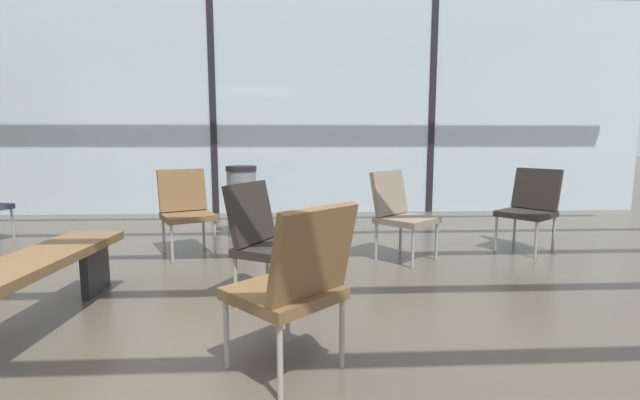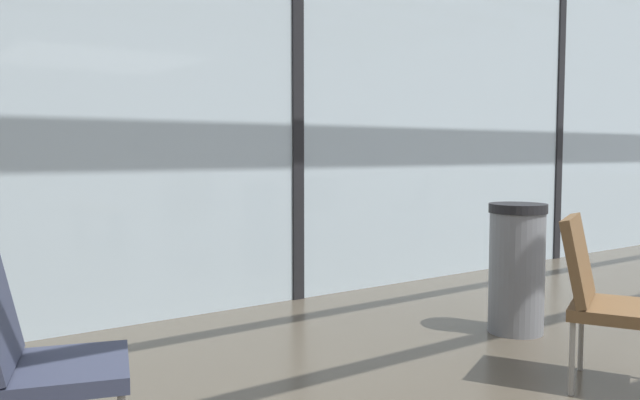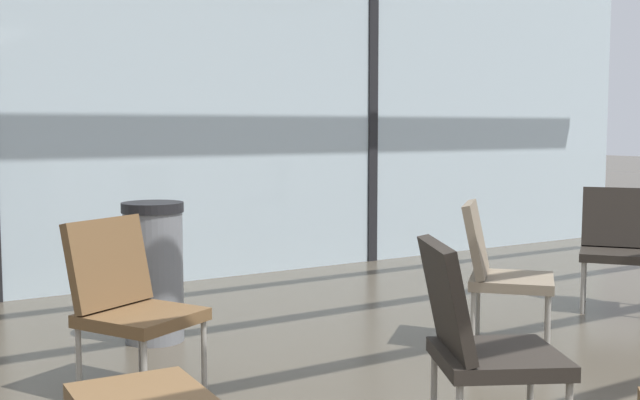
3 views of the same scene
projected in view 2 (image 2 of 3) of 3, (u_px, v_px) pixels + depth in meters
name	position (u px, v px, depth m)	size (l,w,h in m)	color
glass_curtain_wall	(295.00, 88.00, 5.25)	(14.00, 0.08, 3.43)	silver
window_mullion_1	(295.00, 88.00, 5.25)	(0.10, 0.12, 3.43)	black
window_mullion_2	(557.00, 105.00, 7.28)	(0.10, 0.12, 3.43)	black
parked_airplane	(121.00, 103.00, 9.38)	(12.82, 3.81, 3.81)	#B2BCD6
lounge_chair_2	(604.00, 291.00, 3.33)	(0.67, 0.69, 0.87)	brown
lounge_chair_4	(33.00, 348.00, 2.36)	(0.65, 0.62, 0.87)	#33384C
trash_bin	(517.00, 268.00, 4.33)	(0.38, 0.38, 0.86)	slate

